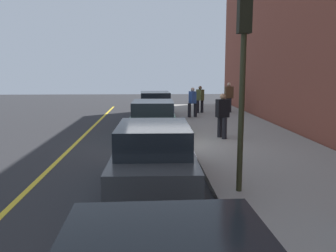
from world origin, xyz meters
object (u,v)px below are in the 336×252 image
at_px(pedestrian_black_coat, 222,114).
at_px(traffic_light_pole, 243,62).
at_px(pedestrian_blue_coat, 192,101).
at_px(parked_car_green, 153,119).
at_px(parked_car_charcoal, 154,155).
at_px(pedestrian_brown_coat, 229,96).
at_px(pedestrian_olive_coat, 200,99).
at_px(parked_car_navy, 155,105).

distance_m(pedestrian_black_coat, traffic_light_pole, 6.28).
distance_m(pedestrian_black_coat, pedestrian_blue_coat, 6.17).
bearing_deg(parked_car_green, parked_car_charcoal, 179.84).
relative_size(pedestrian_black_coat, pedestrian_blue_coat, 1.04).
height_order(parked_car_green, pedestrian_brown_coat, pedestrian_brown_coat).
relative_size(pedestrian_brown_coat, pedestrian_olive_coat, 1.11).
bearing_deg(pedestrian_black_coat, pedestrian_olive_coat, -1.87).
distance_m(parked_car_green, parked_car_navy, 5.95).
bearing_deg(pedestrian_black_coat, traffic_light_pole, 172.14).
height_order(pedestrian_black_coat, pedestrian_blue_coat, pedestrian_black_coat).
xyz_separation_m(parked_car_navy, pedestrian_black_coat, (-6.95, -2.50, 0.30)).
bearing_deg(pedestrian_blue_coat, pedestrian_black_coat, -176.04).
relative_size(parked_car_charcoal, pedestrian_brown_coat, 2.43).
bearing_deg(pedestrian_blue_coat, pedestrian_brown_coat, -47.67).
height_order(pedestrian_black_coat, pedestrian_olive_coat, pedestrian_black_coat).
bearing_deg(pedestrian_blue_coat, parked_car_green, 156.84).
relative_size(parked_car_charcoal, pedestrian_black_coat, 2.59).
bearing_deg(pedestrian_blue_coat, parked_car_charcoal, 168.89).
bearing_deg(pedestrian_olive_coat, pedestrian_blue_coat, 160.59).
bearing_deg(pedestrian_brown_coat, parked_car_navy, 108.30).
height_order(parked_car_green, parked_car_navy, same).
height_order(parked_car_navy, pedestrian_brown_coat, pedestrian_brown_coat).
bearing_deg(pedestrian_black_coat, parked_car_green, 69.20).
distance_m(parked_car_charcoal, traffic_light_pole, 2.91).
xyz_separation_m(pedestrian_blue_coat, pedestrian_olive_coat, (1.96, -0.69, -0.00)).
bearing_deg(parked_car_navy, pedestrian_brown_coat, -71.70).
bearing_deg(pedestrian_black_coat, parked_car_charcoal, 152.85).
distance_m(parked_car_green, pedestrian_olive_coat, 7.69).
bearing_deg(pedestrian_olive_coat, pedestrian_black_coat, 178.13).
height_order(parked_car_charcoal, traffic_light_pole, traffic_light_pole).
relative_size(pedestrian_blue_coat, pedestrian_brown_coat, 0.90).
bearing_deg(parked_car_navy, pedestrian_black_coat, -160.20).
relative_size(pedestrian_blue_coat, traffic_light_pole, 0.41).
distance_m(pedestrian_blue_coat, pedestrian_brown_coat, 3.43).
height_order(pedestrian_black_coat, traffic_light_pole, traffic_light_pole).
bearing_deg(parked_car_navy, traffic_light_pole, -172.59).
bearing_deg(traffic_light_pole, parked_car_navy, 7.41).
bearing_deg(pedestrian_olive_coat, parked_car_charcoal, 167.63).
bearing_deg(pedestrian_brown_coat, pedestrian_olive_coat, 100.67).
xyz_separation_m(pedestrian_brown_coat, traffic_light_pole, (-14.43, 2.93, 1.76)).
height_order(parked_car_green, pedestrian_black_coat, pedestrian_black_coat).
bearing_deg(parked_car_green, pedestrian_brown_coat, -32.41).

